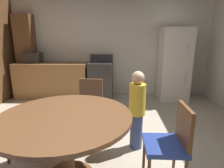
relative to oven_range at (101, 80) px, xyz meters
The scene contains 11 objects.
ground_plane 2.62m from the oven_range, 84.50° to the right, with size 14.00×14.00×0.00m, color #A89E89.
wall_back 1.00m from the oven_range, 58.09° to the left, with size 5.46×0.12×2.70m, color beige.
kitchen_counter 1.27m from the oven_range, behind, with size 1.83×0.60×0.90m, color olive.
pantry_column 2.05m from the oven_range, behind, with size 0.44×0.36×2.10m, color brown.
oven_range is the anchor object (origin of this frame).
refrigerator 1.87m from the oven_range, ahead, with size 0.68×0.68×1.76m.
microwave 1.83m from the oven_range, behind, with size 0.44×0.32×0.26m, color black.
dining_table 2.92m from the oven_range, 91.58° to the right, with size 1.33×1.33×0.76m.
chair_north 1.85m from the oven_range, 90.09° to the right, with size 0.43×0.43×0.87m.
chair_east 3.08m from the oven_range, 71.44° to the right, with size 0.40×0.40×0.87m.
person_child 2.37m from the oven_range, 72.75° to the right, with size 0.31×0.31×1.09m.
Camera 1 is at (0.20, -2.00, 1.49)m, focal length 29.06 mm.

